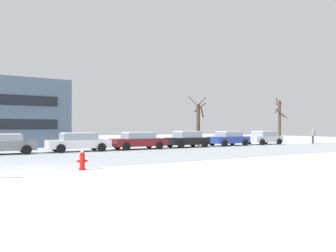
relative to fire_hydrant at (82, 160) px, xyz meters
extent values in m
plane|color=white|center=(-1.84, 1.43, -0.41)|extent=(120.00, 120.00, 0.00)
cube|color=#B7BCC4|center=(-1.84, 5.07, -0.41)|extent=(80.00, 9.28, 0.00)
cylinder|color=red|center=(0.00, 0.00, -0.38)|extent=(0.30, 0.30, 0.06)
cylinder|color=red|center=(0.00, 0.00, -0.06)|extent=(0.22, 0.22, 0.58)
sphere|color=red|center=(0.00, 0.00, 0.28)|extent=(0.21, 0.21, 0.21)
cylinder|color=red|center=(-0.16, 0.00, -0.03)|extent=(0.12, 0.09, 0.09)
cylinder|color=red|center=(0.16, 0.00, -0.03)|extent=(0.12, 0.09, 0.09)
sphere|color=white|center=(0.00, 0.00, 0.33)|extent=(0.15, 0.15, 0.15)
cube|color=slate|center=(-2.05, 10.79, 0.17)|extent=(4.02, 1.92, 0.61)
cube|color=#8C99A8|center=(-2.05, 10.79, 0.70)|extent=(2.23, 1.73, 0.46)
cube|color=white|center=(-2.05, 10.79, 0.96)|extent=(2.03, 1.60, 0.06)
cylinder|color=black|center=(-0.73, 11.69, -0.09)|extent=(0.65, 0.24, 0.64)
cylinder|color=black|center=(-0.78, 9.83, -0.09)|extent=(0.65, 0.24, 0.64)
cube|color=white|center=(2.99, 10.75, 0.17)|extent=(4.63, 1.95, 0.62)
cube|color=#8C99A8|center=(2.99, 10.75, 0.72)|extent=(2.57, 1.75, 0.48)
cube|color=white|center=(2.99, 10.75, 1.00)|extent=(2.33, 1.62, 0.06)
cylinder|color=black|center=(4.50, 11.65, -0.09)|extent=(0.65, 0.24, 0.64)
cylinder|color=black|center=(4.46, 9.78, -0.09)|extent=(0.65, 0.24, 0.64)
cylinder|color=black|center=(1.52, 11.73, -0.09)|extent=(0.65, 0.24, 0.64)
cylinder|color=black|center=(1.47, 9.86, -0.09)|extent=(0.65, 0.24, 0.64)
cube|color=maroon|center=(8.02, 10.79, 0.17)|extent=(4.61, 2.00, 0.63)
cube|color=#8C99A8|center=(8.02, 10.79, 0.73)|extent=(2.56, 1.80, 0.48)
cube|color=white|center=(8.02, 10.79, 1.00)|extent=(2.32, 1.66, 0.06)
cylinder|color=black|center=(9.53, 11.72, -0.09)|extent=(0.65, 0.24, 0.64)
cylinder|color=black|center=(9.48, 9.79, -0.09)|extent=(0.65, 0.24, 0.64)
cylinder|color=black|center=(6.56, 11.79, -0.09)|extent=(0.65, 0.24, 0.64)
cylinder|color=black|center=(6.51, 9.87, -0.09)|extent=(0.65, 0.24, 0.64)
cube|color=black|center=(13.06, 10.86, 0.17)|extent=(3.96, 1.96, 0.62)
cube|color=#8C99A8|center=(13.06, 10.86, 0.76)|extent=(2.20, 1.77, 0.55)
cube|color=white|center=(13.06, 10.86, 1.06)|extent=(2.00, 1.63, 0.06)
cylinder|color=black|center=(14.35, 11.78, -0.09)|extent=(0.65, 0.24, 0.64)
cylinder|color=black|center=(14.31, 9.87, -0.09)|extent=(0.65, 0.24, 0.64)
cylinder|color=black|center=(11.81, 11.84, -0.09)|extent=(0.65, 0.24, 0.64)
cylinder|color=black|center=(11.76, 9.94, -0.09)|extent=(0.65, 0.24, 0.64)
cube|color=#283D93|center=(18.09, 10.85, 0.18)|extent=(4.11, 1.99, 0.65)
cube|color=#8C99A8|center=(18.09, 10.85, 0.74)|extent=(2.28, 1.79, 0.47)
cube|color=white|center=(18.09, 10.85, 1.01)|extent=(2.07, 1.65, 0.06)
cylinder|color=black|center=(19.44, 11.78, -0.09)|extent=(0.65, 0.24, 0.64)
cylinder|color=black|center=(19.39, 9.86, -0.09)|extent=(0.65, 0.24, 0.64)
cylinder|color=black|center=(16.80, 11.85, -0.09)|extent=(0.65, 0.24, 0.64)
cylinder|color=black|center=(16.75, 9.92, -0.09)|extent=(0.65, 0.24, 0.64)
cube|color=silver|center=(23.13, 10.79, 0.17)|extent=(3.97, 1.95, 0.61)
cube|color=#8C99A8|center=(23.13, 10.79, 0.73)|extent=(2.20, 1.76, 0.51)
cube|color=white|center=(23.13, 10.79, 1.01)|extent=(2.00, 1.62, 0.06)
cylinder|color=black|center=(24.42, 11.71, -0.09)|extent=(0.65, 0.24, 0.64)
cylinder|color=black|center=(24.38, 9.82, -0.09)|extent=(0.65, 0.24, 0.64)
cylinder|color=black|center=(21.88, 11.77, -0.09)|extent=(0.65, 0.24, 0.64)
cylinder|color=black|center=(21.83, 9.88, -0.09)|extent=(0.65, 0.24, 0.64)
cylinder|color=#2D334C|center=(29.40, 9.29, 0.03)|extent=(0.14, 0.14, 0.88)
cylinder|color=#2D334C|center=(29.21, 9.07, 0.03)|extent=(0.14, 0.14, 0.88)
cube|color=slate|center=(29.31, 9.18, 0.77)|extent=(0.34, 0.44, 0.60)
sphere|color=tan|center=(29.31, 9.18, 1.18)|extent=(0.22, 0.22, 0.22)
cylinder|color=#423326|center=(28.93, 13.51, 2.19)|extent=(0.35, 0.35, 5.19)
cylinder|color=#423326|center=(28.68, 13.12, 3.14)|extent=(0.94, 0.68, 0.93)
cylinder|color=#423326|center=(28.49, 12.90, 3.13)|extent=(1.33, 0.98, 1.34)
cylinder|color=#423326|center=(28.70, 13.77, 4.68)|extent=(0.70, 0.65, 0.96)
cylinder|color=#423326|center=(29.14, 13.87, 3.85)|extent=(0.86, 0.57, 1.31)
cylinder|color=#423326|center=(15.71, 12.72, 1.69)|extent=(0.35, 0.35, 4.19)
cylinder|color=#423326|center=(15.81, 12.97, 3.46)|extent=(0.66, 0.36, 0.98)
cylinder|color=#423326|center=(16.22, 12.86, 3.57)|extent=(0.41, 1.10, 0.79)
cylinder|color=#423326|center=(16.25, 12.94, 4.02)|extent=(0.56, 1.15, 1.00)
cylinder|color=#423326|center=(15.95, 12.38, 2.97)|extent=(0.84, 0.64, 1.12)
cylinder|color=#423326|center=(15.04, 12.61, 4.03)|extent=(0.31, 1.43, 1.10)
camera|label=1|loc=(-4.16, -13.71, 1.38)|focal=34.88mm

